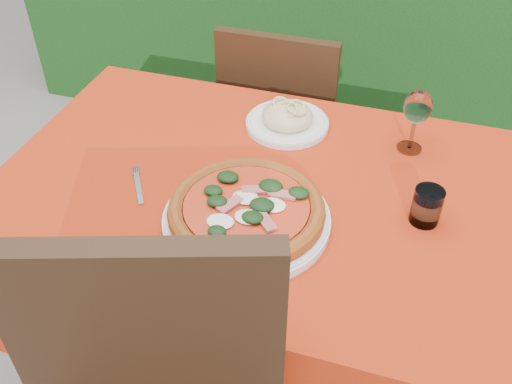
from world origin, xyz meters
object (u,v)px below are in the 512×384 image
(chair_far, at_px, (282,123))
(fork, at_px, (139,188))
(pizza_plate, at_px, (246,212))
(wine_glass, at_px, (417,109))
(pasta_plate, at_px, (287,119))
(water_glass, at_px, (426,207))

(chair_far, xyz_separation_m, fork, (-0.16, -0.74, 0.25))
(pizza_plate, bearing_deg, wine_glass, 51.20)
(pizza_plate, height_order, wine_glass, wine_glass)
(pasta_plate, height_order, water_glass, water_glass)
(water_glass, bearing_deg, pizza_plate, -161.30)
(chair_far, bearing_deg, pasta_plate, 106.42)
(pizza_plate, distance_m, wine_glass, 0.51)
(chair_far, xyz_separation_m, wine_glass, (0.44, -0.38, 0.37))
(wine_glass, bearing_deg, pizza_plate, -128.80)
(wine_glass, bearing_deg, pasta_plate, 178.69)
(pizza_plate, distance_m, fork, 0.29)
(chair_far, distance_m, water_glass, 0.87)
(chair_far, xyz_separation_m, pasta_plate, (0.11, -0.38, 0.27))
(water_glass, distance_m, wine_glass, 0.29)
(water_glass, height_order, fork, water_glass)
(wine_glass, height_order, fork, wine_glass)
(chair_far, bearing_deg, wine_glass, 139.06)
(pasta_plate, relative_size, water_glass, 2.64)
(pasta_plate, bearing_deg, wine_glass, -1.31)
(pizza_plate, relative_size, fork, 2.29)
(pasta_plate, bearing_deg, water_glass, -35.14)
(chair_far, bearing_deg, pizza_plate, 99.12)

